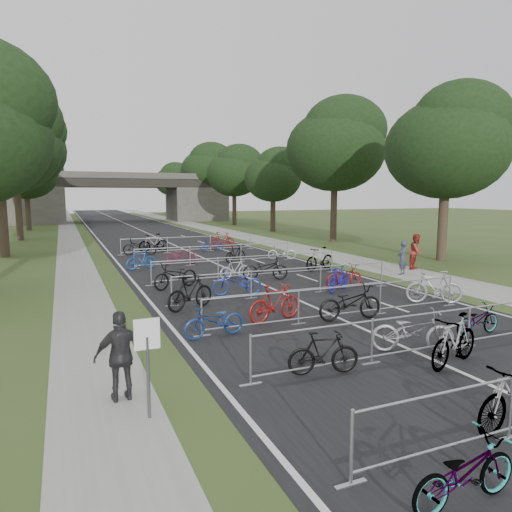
{
  "coord_description": "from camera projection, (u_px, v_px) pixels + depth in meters",
  "views": [
    {
      "loc": [
        -8.05,
        -4.8,
        3.95
      ],
      "look_at": [
        0.24,
        14.69,
        1.1
      ],
      "focal_mm": 32.0,
      "sensor_mm": 36.0,
      "label": 1
    }
  ],
  "objects": [
    {
      "name": "bike_10",
      "position": [
        350.0,
        303.0,
        14.4
      ],
      "size": [
        2.21,
        0.94,
        1.13
      ],
      "primitive_type": "imported",
      "rotation": [
        0.0,
        0.0,
        1.48
      ],
      "color": "black",
      "rests_on": "ground"
    },
    {
      "name": "sidewalk_right",
      "position": [
        202.0,
        227.0,
        56.73
      ],
      "size": [
        3.0,
        140.0,
        0.01
      ],
      "primitive_type": "cube",
      "color": "gray",
      "rests_on": "ground"
    },
    {
      "name": "bike_19",
      "position": [
        320.0,
        259.0,
        23.91
      ],
      "size": [
        2.11,
        1.13,
        1.22
      ],
      "primitive_type": "imported",
      "rotation": [
        0.0,
        0.0,
        5.0
      ],
      "color": "#ADAFB5",
      "rests_on": "ground"
    },
    {
      "name": "tree_left_2",
      "position": [
        15.0,
        146.0,
        38.94
      ],
      "size": [
        8.4,
        8.4,
        12.81
      ],
      "color": "#33261C",
      "rests_on": "ground"
    },
    {
      "name": "bike_17",
      "position": [
        235.0,
        269.0,
        21.36
      ],
      "size": [
        1.69,
        0.73,
        0.98
      ],
      "primitive_type": "imported",
      "rotation": [
        0.0,
        0.0,
        1.74
      ],
      "color": "#B9BAC2",
      "rests_on": "ground"
    },
    {
      "name": "bike_20",
      "position": [
        141.0,
        260.0,
        24.18
      ],
      "size": [
        1.79,
        1.06,
        1.04
      ],
      "primitive_type": "imported",
      "rotation": [
        0.0,
        0.0,
        5.07
      ],
      "color": "#1A488F",
      "rests_on": "ground"
    },
    {
      "name": "bike_6",
      "position": [
        454.0,
        341.0,
        10.53
      ],
      "size": [
        2.08,
        1.13,
        1.21
      ],
      "primitive_type": "imported",
      "rotation": [
        0.0,
        0.0,
        5.01
      ],
      "color": "#ADAFB5",
      "rests_on": "ground"
    },
    {
      "name": "bike_22",
      "position": [
        236.0,
        254.0,
        26.8
      ],
      "size": [
        1.7,
        1.16,
        1.0
      ],
      "primitive_type": "imported",
      "rotation": [
        0.0,
        0.0,
        2.03
      ],
      "color": "black",
      "rests_on": "ground"
    },
    {
      "name": "tree_right_6",
      "position": [
        173.0,
        180.0,
        92.38
      ],
      "size": [
        7.17,
        7.17,
        10.93
      ],
      "color": "#33261C",
      "rests_on": "ground"
    },
    {
      "name": "tree_left_3",
      "position": [
        26.0,
        171.0,
        50.1
      ],
      "size": [
        6.72,
        6.72,
        10.25
      ],
      "color": "#33261C",
      "rests_on": "ground"
    },
    {
      "name": "bike_21",
      "position": [
        182.0,
        255.0,
        26.23
      ],
      "size": [
        1.89,
        1.5,
        0.96
      ],
      "primitive_type": "imported",
      "rotation": [
        0.0,
        0.0,
        1.02
      ],
      "color": "maroon",
      "rests_on": "ground"
    },
    {
      "name": "tree_right_4",
      "position": [
        208.0,
        169.0,
        70.36
      ],
      "size": [
        8.18,
        8.18,
        12.47
      ],
      "color": "#33261C",
      "rests_on": "ground"
    },
    {
      "name": "overpass_bridge",
      "position": [
        120.0,
        198.0,
        66.84
      ],
      "size": [
        31.0,
        8.0,
        7.05
      ],
      "color": "#44433D",
      "rests_on": "ground"
    },
    {
      "name": "tree_left_6",
      "position": [
        40.0,
        181.0,
        82.93
      ],
      "size": [
        6.72,
        6.72,
        10.25
      ],
      "color": "#33261C",
      "rests_on": "ground"
    },
    {
      "name": "bike_23",
      "position": [
        282.0,
        252.0,
        28.01
      ],
      "size": [
        1.83,
        1.18,
        0.91
      ],
      "primitive_type": "imported",
      "rotation": [
        0.0,
        0.0,
        4.34
      ],
      "color": "#B8B8C0",
      "rests_on": "ground"
    },
    {
      "name": "bike_8",
      "position": [
        215.0,
        321.0,
        12.65
      ],
      "size": [
        1.86,
        0.86,
        0.94
      ],
      "primitive_type": "imported",
      "rotation": [
        0.0,
        0.0,
        4.84
      ],
      "color": "navy",
      "rests_on": "ground"
    },
    {
      "name": "barrier_row_6",
      "position": [
        189.0,
        244.0,
        31.67
      ],
      "size": [
        9.7,
        0.08,
        1.1
      ],
      "color": "#ADAFB5",
      "rests_on": "ground"
    },
    {
      "name": "bike_26",
      "position": [
        212.0,
        245.0,
        31.81
      ],
      "size": [
        1.88,
        0.94,
        0.94
      ],
      "primitive_type": "imported",
      "rotation": [
        0.0,
        0.0,
        4.89
      ],
      "color": "navy",
      "rests_on": "ground"
    },
    {
      "name": "bike_9",
      "position": [
        275.0,
        303.0,
        14.23
      ],
      "size": [
        2.04,
        0.95,
        1.18
      ],
      "primitive_type": "imported",
      "rotation": [
        0.0,
        0.0,
        1.78
      ],
      "color": "maroon",
      "rests_on": "ground"
    },
    {
      "name": "bike_24",
      "position": [
        140.0,
        247.0,
        29.92
      ],
      "size": [
        2.26,
        1.14,
        1.13
      ],
      "primitive_type": "imported",
      "rotation": [
        0.0,
        0.0,
        4.52
      ],
      "color": "black",
      "rests_on": "ground"
    },
    {
      "name": "tree_right_5",
      "position": [
        188.0,
        183.0,
        81.56
      ],
      "size": [
        6.16,
        6.16,
        9.39
      ],
      "color": "#33261C",
      "rests_on": "ground"
    },
    {
      "name": "bike_25",
      "position": [
        154.0,
        243.0,
        31.49
      ],
      "size": [
        2.16,
        0.87,
        1.26
      ],
      "primitive_type": "imported",
      "rotation": [
        0.0,
        0.0,
        4.85
      ],
      "color": "#ADAFB5",
      "rests_on": "ground"
    },
    {
      "name": "barrier_row_3",
      "position": [
        287.0,
        282.0,
        17.99
      ],
      "size": [
        9.7,
        0.08,
        1.1
      ],
      "color": "#ADAFB5",
      "rests_on": "ground"
    },
    {
      "name": "tree_right_3",
      "position": [
        235.0,
        172.0,
        59.55
      ],
      "size": [
        7.17,
        7.17,
        10.93
      ],
      "color": "#33261C",
      "rests_on": "ground"
    },
    {
      "name": "tree_right_1",
      "position": [
        337.0,
        146.0,
        37.53
      ],
      "size": [
        8.18,
        8.18,
        12.47
      ],
      "color": "#33261C",
      "rests_on": "ground"
    },
    {
      "name": "bike_27",
      "position": [
        222.0,
        241.0,
        33.37
      ],
      "size": [
        2.12,
        0.84,
        1.24
      ],
      "primitive_type": "imported",
      "rotation": [
        0.0,
        0.0,
        1.7
      ],
      "color": "maroon",
      "rests_on": "ground"
    },
    {
      "name": "barrier_row_1",
      "position": [
        423.0,
        334.0,
        11.24
      ],
      "size": [
        9.7,
        0.08,
        1.1
      ],
      "color": "#ADAFB5",
      "rests_on": "ground"
    },
    {
      "name": "pedestrian_c",
      "position": [
        122.0,
        356.0,
        8.73
      ],
      "size": [
        1.05,
        0.47,
        1.76
      ],
      "primitive_type": "imported",
      "rotation": [
        0.0,
        0.0,
        3.18
      ],
      "color": "#29282B",
      "rests_on": "ground"
    },
    {
      "name": "bike_5",
      "position": [
        413.0,
        331.0,
        11.48
      ],
      "size": [
        2.17,
        1.54,
        1.08
      ],
      "primitive_type": "imported",
      "rotation": [
        0.0,
        0.0,
        1.12
      ],
      "color": "gray",
      "rests_on": "ground"
    },
    {
      "name": "road",
      "position": [
        137.0,
        228.0,
        53.63
      ],
      "size": [
        11.0,
        140.0,
        0.01
      ],
      "primitive_type": "cube",
      "color": "black",
      "rests_on": "ground"
    },
    {
      "name": "tree_left_5",
      "position": [
        36.0,
        168.0,
        71.77
      ],
      "size": [
        8.4,
        8.4,
        12.81
      ],
      "color": "#33261C",
      "rests_on": "ground"
    },
    {
      "name": "pedestrian_b",
      "position": [
        416.0,
        252.0,
        24.21
      ],
      "size": [
        1.14,
        1.06,
        1.88
      ],
      "primitive_type": "imported",
      "rotation": [
        0.0,
        0.0,
        0.5
      ],
      "color": "maroon",
      "rests_on": "ground"
    },
    {
      "name": "bike_18",
      "position": [
        265.0,
        269.0,
        21.12
      ],
      "size": [
        2.23,
        1.21,
        1.11
      ],
      "primitive_type": "imported",
      "rotation": [
        0.0,
        0.0,
        1.33
      ],
      "color": "black",
      "rests_on": "ground"
    },
    {
      "name": "bike_13",
      "position": [
        237.0,
        282.0,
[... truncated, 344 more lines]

